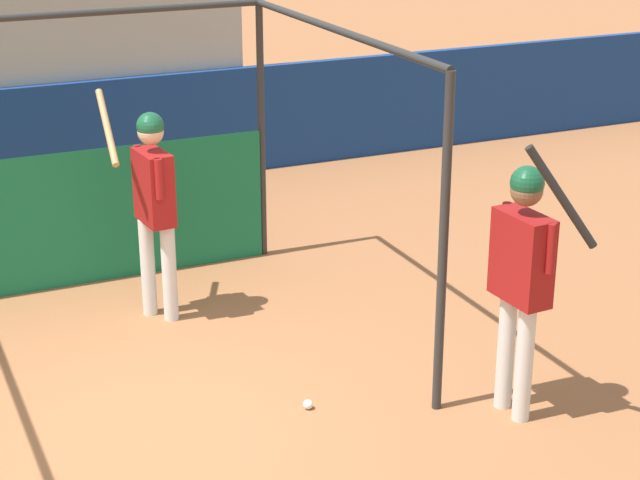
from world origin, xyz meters
TOP-DOWN VIEW (x-y plane):
  - ground_plane at (0.00, 0.00)m, footprint 60.00×60.00m
  - outfield_wall at (0.00, 5.85)m, footprint 24.00×0.12m
  - batting_cage at (-0.00, 2.44)m, footprint 4.22×3.60m
  - player_batter at (0.65, 1.93)m, footprint 0.51×0.88m
  - player_waiting at (2.55, -0.84)m, footprint 0.52×0.79m
  - baseball at (1.18, -0.16)m, footprint 0.07×0.07m

SIDE VIEW (x-z plane):
  - ground_plane at x=0.00m, z-range 0.00..0.00m
  - baseball at x=1.18m, z-range 0.00..0.07m
  - outfield_wall at x=0.00m, z-range 0.00..1.35m
  - batting_cage at x=0.00m, z-range -0.19..2.41m
  - player_batter at x=0.65m, z-range 0.15..2.15m
  - player_waiting at x=2.55m, z-range 0.10..2.27m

